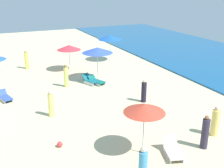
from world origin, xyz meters
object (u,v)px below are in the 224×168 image
Objects in this scene: umbrella_4 at (97,50)px; beachgoer_3 at (27,60)px; umbrella_5 at (69,47)px; beachgoer_6 at (144,91)px; beachgoer_1 at (66,76)px; lounge_chair_4_1 at (96,81)px; beach_ball_0 at (60,144)px; beachgoer_0 at (51,104)px; umbrella_2 at (110,37)px; lounge_chair_3_0 at (173,150)px; beachgoer_5 at (143,165)px; umbrella_3 at (144,108)px; lounge_chair_0_1 at (5,97)px; lounge_chair_4_0 at (90,80)px; beachgoer_2 at (215,122)px; beachgoer_4 at (205,133)px.

umbrella_4 is 1.57× the size of beachgoer_3.
beachgoer_6 is at bearing 15.07° from umbrella_5.
lounge_chair_4_1 is at bearing 12.44° from beachgoer_1.
beachgoer_0 is at bearing 173.23° from beach_ball_0.
umbrella_2 reaches higher than umbrella_5.
beachgoer_1 is 1.11× the size of beachgoer_6.
lounge_chair_3_0 is at bearing 128.84° from beachgoer_0.
umbrella_5 is at bearing 109.74° from lounge_chair_3_0.
umbrella_2 is 1.75× the size of lounge_chair_3_0.
umbrella_2 is at bearing -157.73° from beachgoer_6.
beachgoer_5 is (7.15, 1.89, -0.01)m from beachgoer_0.
lounge_chair_4_1 is (-9.59, 1.49, -2.00)m from umbrella_3.
umbrella_2 is at bearing 15.99° from lounge_chair_0_1.
lounge_chair_4_0 is at bearing -40.53° from beachgoer_3.
umbrella_2 is (-6.39, 10.44, 2.12)m from lounge_chair_0_1.
beachgoer_1 reaches higher than lounge_chair_3_0.
beach_ball_0 is at bearing -87.28° from beachgoer_1.
beachgoer_5 is at bearing -84.34° from lounge_chair_0_1.
umbrella_3 reaches higher than lounge_chair_4_1.
beach_ball_0 is at bearing 103.61° from beachgoer_5.
umbrella_5 reaches higher than beachgoer_6.
beachgoer_5 reaches higher than lounge_chair_4_0.
umbrella_3 reaches higher than umbrella_5.
beach_ball_0 is at bearing -90.59° from lounge_chair_0_1.
lounge_chair_3_0 is 5.20m from beach_ball_0.
beachgoer_0 reaches higher than beach_ball_0.
lounge_chair_3_0 is 7.36m from beachgoer_0.
umbrella_5 is (1.60, -4.61, -0.26)m from umbrella_2.
umbrella_3 is at bearing 58.32° from beach_ball_0.
umbrella_5 is 1.44× the size of beachgoer_0.
beachgoer_1 is 1.08× the size of beachgoer_2.
beachgoer_2 is at bearing -4.31° from umbrella_2.
lounge_chair_3_0 is 0.86× the size of beachgoer_3.
umbrella_5 reaches higher than beach_ball_0.
beachgoer_1 is 8.30m from beach_ball_0.
beachgoer_1 reaches higher than beach_ball_0.
lounge_chair_4_1 is 11.57m from beachgoer_5.
beachgoer_6 is at bearing -44.10° from beachgoer_3.
beachgoer_2 reaches higher than lounge_chair_4_1.
beachgoer_3 is (-16.12, -6.81, 0.07)m from beachgoer_2.
beachgoer_1 is at bearing -47.41° from umbrella_2.
umbrella_4 reaches higher than beachgoer_1.
umbrella_5 is at bearing 23.95° from lounge_chair_0_1.
beachgoer_5 is (1.01, -2.13, 0.48)m from lounge_chair_3_0.
lounge_chair_0_1 is at bearing 162.50° from lounge_chair_4_0.
umbrella_4 reaches higher than lounge_chair_4_0.
beachgoer_0 is at bearing 46.33° from beachgoer_4.
beachgoer_0 is 1.01× the size of beachgoer_5.
lounge_chair_0_1 is at bearing -79.64° from umbrella_4.
beachgoer_5 is (17.16, -6.27, -1.60)m from umbrella_2.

